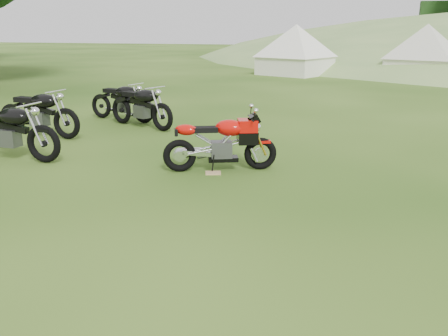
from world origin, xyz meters
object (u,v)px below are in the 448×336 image
(vintage_moto_b, at_px, (38,112))
(vintage_moto_d, at_px, (121,100))
(tent_left, at_px, (296,49))
(tent_mid, at_px, (426,50))
(sport_motorcycle, at_px, (220,139))
(vintage_moto_a, at_px, (7,129))
(plywood_board, at_px, (213,173))
(vintage_moto_c, at_px, (141,105))

(vintage_moto_b, relative_size, vintage_moto_d, 1.06)
(tent_left, bearing_deg, vintage_moto_d, -75.47)
(tent_left, relative_size, tent_mid, 0.99)
(vintage_moto_d, bearing_deg, vintage_moto_b, -96.37)
(tent_left, bearing_deg, tent_mid, 26.04)
(sport_motorcycle, distance_m, vintage_moto_a, 3.89)
(plywood_board, height_order, tent_left, tent_left)
(plywood_board, bearing_deg, vintage_moto_d, 132.62)
(vintage_moto_a, height_order, vintage_moto_d, vintage_moto_a)
(plywood_board, distance_m, tent_left, 17.86)
(vintage_moto_c, bearing_deg, tent_mid, 86.44)
(vintage_moto_c, distance_m, tent_left, 14.63)
(plywood_board, xyz_separation_m, vintage_moto_d, (-3.62, 3.93, 0.51))
(plywood_board, bearing_deg, vintage_moto_c, 130.37)
(plywood_board, distance_m, vintage_moto_c, 4.32)
(sport_motorcycle, relative_size, vintage_moto_c, 0.89)
(sport_motorcycle, distance_m, tent_mid, 18.36)
(vintage_moto_a, bearing_deg, sport_motorcycle, 7.42)
(vintage_moto_b, bearing_deg, tent_left, 85.02)
(vintage_moto_b, bearing_deg, sport_motorcycle, -11.43)
(sport_motorcycle, distance_m, vintage_moto_c, 4.16)
(plywood_board, height_order, vintage_moto_c, vintage_moto_c)
(vintage_moto_c, bearing_deg, sport_motorcycle, -22.96)
(vintage_moto_a, bearing_deg, plywood_board, 4.25)
(vintage_moto_b, relative_size, vintage_moto_c, 1.03)
(sport_motorcycle, height_order, vintage_moto_d, sport_motorcycle)
(vintage_moto_c, relative_size, tent_mid, 0.70)
(vintage_moto_d, bearing_deg, plywood_board, -32.38)
(vintage_moto_c, bearing_deg, tent_left, 107.59)
(vintage_moto_b, bearing_deg, vintage_moto_c, 48.98)
(plywood_board, relative_size, vintage_moto_d, 0.13)
(plywood_board, xyz_separation_m, tent_mid, (4.91, 17.91, 1.25))
(vintage_moto_b, relative_size, tent_left, 0.72)
(tent_mid, bearing_deg, tent_left, -156.41)
(vintage_moto_a, distance_m, vintage_moto_c, 3.55)
(sport_motorcycle, xyz_separation_m, vintage_moto_b, (-4.54, 1.50, 0.01))
(plywood_board, height_order, vintage_moto_a, vintage_moto_a)
(vintage_moto_a, relative_size, vintage_moto_d, 1.07)
(sport_motorcycle, bearing_deg, tent_left, 72.32)
(vintage_moto_a, relative_size, vintage_moto_c, 1.04)
(plywood_board, relative_size, vintage_moto_a, 0.12)
(plywood_board, distance_m, tent_mid, 18.62)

